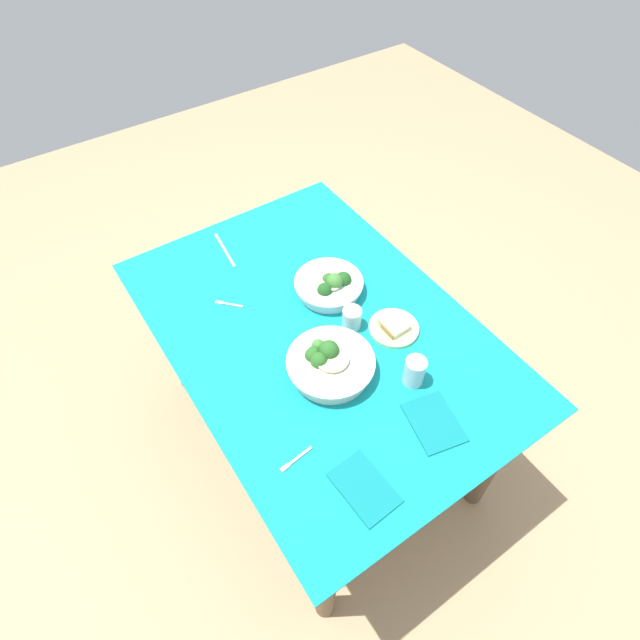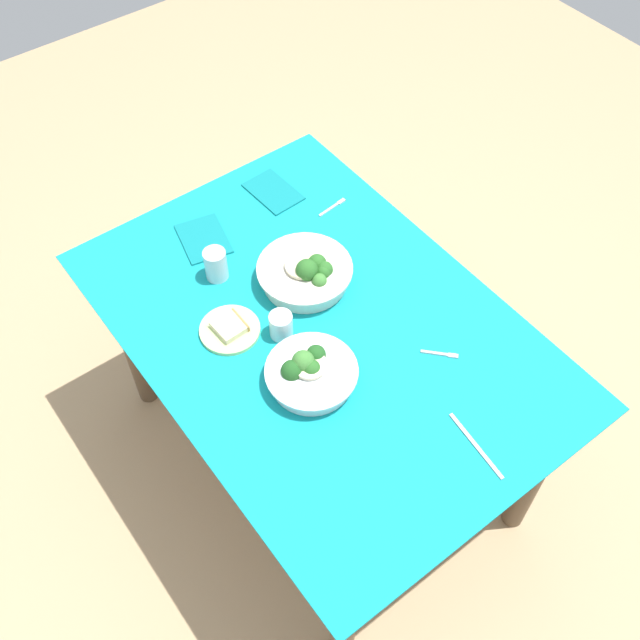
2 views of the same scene
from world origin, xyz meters
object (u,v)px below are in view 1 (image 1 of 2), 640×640
object	(u,v)px
fork_by_far_bowl	(295,460)
napkin_folded_upper	(364,488)
water_glass_center	(414,371)
broccoli_bowl_far	(330,285)
bread_side_plate	(394,327)
broccoli_bowl_near	(329,364)
table_knife_left	(225,250)
napkin_folded_lower	(434,422)
water_glass_side	(352,318)
fork_by_near_bowl	(228,304)

from	to	relation	value
fork_by_far_bowl	napkin_folded_upper	distance (m)	0.21
water_glass_center	napkin_folded_upper	distance (m)	0.39
broccoli_bowl_far	bread_side_plate	xyz separation A→B (m)	(0.26, 0.08, -0.02)
broccoli_bowl_near	table_knife_left	world-z (taller)	broccoli_bowl_near
broccoli_bowl_near	napkin_folded_upper	size ratio (longest dim) A/B	1.51
table_knife_left	napkin_folded_lower	distance (m)	1.03
bread_side_plate	broccoli_bowl_far	bearing A→B (deg)	-162.86
table_knife_left	bread_side_plate	bearing A→B (deg)	-149.96
table_knife_left	napkin_folded_lower	xyz separation A→B (m)	(1.02, 0.17, 0.00)
water_glass_side	napkin_folded_upper	xyz separation A→B (m)	(0.48, -0.31, -0.04)
broccoli_bowl_far	napkin_folded_lower	world-z (taller)	broccoli_bowl_far
napkin_folded_upper	napkin_folded_lower	xyz separation A→B (m)	(-0.04, 0.29, 0.00)
bread_side_plate	napkin_folded_upper	world-z (taller)	bread_side_plate
water_glass_center	table_knife_left	bearing A→B (deg)	-166.17
broccoli_bowl_far	fork_by_far_bowl	size ratio (longest dim) A/B	2.23
fork_by_far_bowl	bread_side_plate	bearing A→B (deg)	-163.95
broccoli_bowl_far	water_glass_side	size ratio (longest dim) A/B	3.20
fork_by_far_bowl	table_knife_left	size ratio (longest dim) A/B	0.52
water_glass_center	water_glass_side	xyz separation A→B (m)	(-0.29, -0.03, -0.01)
fork_by_far_bowl	napkin_folded_lower	bearing A→B (deg)	156.27
broccoli_bowl_far	broccoli_bowl_near	world-z (taller)	broccoli_bowl_near
broccoli_bowl_near	fork_by_near_bowl	xyz separation A→B (m)	(-0.43, -0.14, -0.04)
bread_side_plate	table_knife_left	bearing A→B (deg)	-156.35
water_glass_center	water_glass_side	distance (m)	0.29
broccoli_bowl_far	broccoli_bowl_near	xyz separation A→B (m)	(0.28, -0.20, 0.00)
table_knife_left	fork_by_far_bowl	bearing A→B (deg)	171.48
water_glass_side	napkin_folded_lower	size ratio (longest dim) A/B	0.43
bread_side_plate	fork_by_far_bowl	size ratio (longest dim) A/B	1.54
bread_side_plate	fork_by_far_bowl	xyz separation A→B (m)	(0.22, -0.53, -0.01)
fork_by_far_bowl	napkin_folded_upper	xyz separation A→B (m)	(0.17, 0.11, 0.00)
water_glass_side	fork_by_far_bowl	world-z (taller)	water_glass_side
fork_by_far_bowl	fork_by_near_bowl	world-z (taller)	same
broccoli_bowl_far	broccoli_bowl_near	size ratio (longest dim) A/B	0.88
broccoli_bowl_near	fork_by_near_bowl	bearing A→B (deg)	-162.31
broccoli_bowl_near	napkin_folded_lower	world-z (taller)	broccoli_bowl_near
broccoli_bowl_far	table_knife_left	xyz separation A→B (m)	(-0.41, -0.21, -0.03)
fork_by_near_bowl	water_glass_center	bearing A→B (deg)	165.63
water_glass_side	fork_by_near_bowl	distance (m)	0.45
broccoli_bowl_near	fork_by_far_bowl	world-z (taller)	broccoli_bowl_near
fork_by_near_bowl	table_knife_left	size ratio (longest dim) A/B	0.39
water_glass_side	fork_by_far_bowl	distance (m)	0.52
broccoli_bowl_near	fork_by_near_bowl	size ratio (longest dim) A/B	3.41
broccoli_bowl_near	bread_side_plate	size ratio (longest dim) A/B	1.64
table_knife_left	broccoli_bowl_near	bearing A→B (deg)	-172.20
table_knife_left	water_glass_side	bearing A→B (deg)	-155.84
water_glass_side	table_knife_left	xyz separation A→B (m)	(-0.58, -0.19, -0.04)
broccoli_bowl_near	water_glass_center	bearing A→B (deg)	47.97
broccoli_bowl_far	water_glass_side	xyz separation A→B (m)	(0.17, -0.03, 0.00)
water_glass_side	table_knife_left	bearing A→B (deg)	-162.23
bread_side_plate	napkin_folded_upper	distance (m)	0.57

